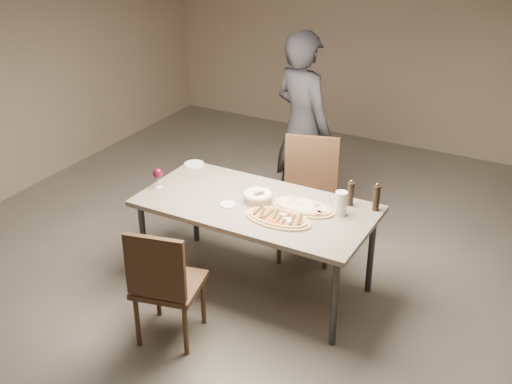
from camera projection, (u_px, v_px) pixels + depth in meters
The scene contains 14 objects.
room at pixel (256, 123), 4.59m from camera, with size 7.00×7.00×7.00m.
dining_table at pixel (256, 210), 4.90m from camera, with size 1.80×0.90×0.75m.
zucchini_pizza at pixel (278, 218), 4.64m from camera, with size 0.52×0.29×0.05m.
ham_pizza at pixel (303, 207), 4.80m from camera, with size 0.50×0.28×0.04m.
bread_basket at pixel (258, 196), 4.89m from camera, with size 0.22×0.22×0.08m.
oil_dish at pixel (228, 205), 4.85m from camera, with size 0.12×0.12×0.01m.
pepper_mill_left at pixel (351, 193), 4.82m from camera, with size 0.05×0.05×0.21m.
pepper_mill_right at pixel (376, 197), 4.74m from camera, with size 0.06×0.06×0.22m.
carafe at pixel (341, 203), 4.68m from camera, with size 0.09×0.09×0.18m.
wine_glass at pixel (158, 174), 5.07m from camera, with size 0.08×0.08×0.17m.
side_plate at pixel (194, 164), 5.52m from camera, with size 0.17×0.17×0.01m.
chair_near at pixel (163, 281), 4.36m from camera, with size 0.53×0.53×0.93m.
chair_far at pixel (309, 191), 5.48m from camera, with size 0.60×0.60×1.02m.
diner at pixel (302, 128), 5.89m from camera, with size 0.66×0.43×1.81m, color black.
Camera 1 is at (2.08, -3.79, 3.01)m, focal length 45.00 mm.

